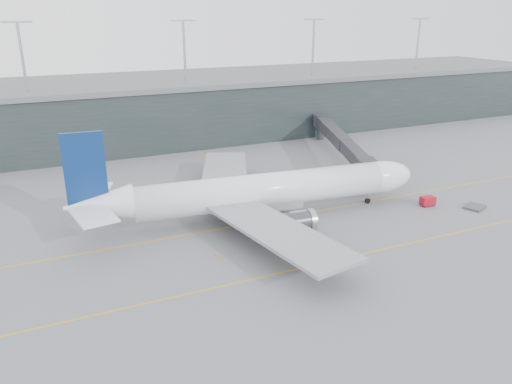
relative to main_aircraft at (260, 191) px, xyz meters
name	(u,v)px	position (x,y,z in m)	size (l,w,h in m)	color
ground	(246,213)	(-1.50, 2.53, -4.48)	(320.00, 320.00, 0.00)	slate
taxiline_a	(256,222)	(-1.50, -1.47, -4.47)	(160.00, 0.25, 0.02)	gold
taxiline_b	(306,267)	(-1.50, -17.47, -4.47)	(160.00, 0.25, 0.02)	gold
taxiline_lead_main	(230,175)	(3.50, 22.53, -4.47)	(0.25, 60.00, 0.02)	gold
terminal	(157,108)	(-1.50, 60.53, 3.14)	(240.00, 36.00, 29.00)	#1E282A
main_aircraft	(260,191)	(0.00, 0.00, 0.00)	(56.93, 53.23, 15.96)	white
jet_bridge	(327,137)	(27.94, 25.03, 0.36)	(17.09, 44.33, 6.46)	#29292D
gse_cart	(428,201)	(28.15, -7.07, -3.58)	(2.54, 1.79, 1.61)	#A10B1D
baggage_dolly	(475,207)	(34.73, -11.17, -4.27)	(3.45, 2.76, 0.34)	#3D3E43
uld_a	(206,195)	(-5.29, 11.36, -3.64)	(2.15, 1.96, 1.60)	#3B3B40
uld_b	(209,187)	(-3.75, 14.38, -3.38)	(2.73, 2.43, 2.09)	#3B3B40
uld_c	(232,190)	(-0.11, 11.93, -3.61)	(2.09, 1.81, 1.65)	#3B3B40
cone_nose	(427,196)	(30.97, -3.87, -4.14)	(0.42, 0.42, 0.67)	orange
cone_wing_stbd	(352,255)	(5.50, -17.59, -4.14)	(0.42, 0.42, 0.67)	orange
cone_wing_port	(272,182)	(9.07, 14.26, -4.10)	(0.48, 0.48, 0.76)	#CB420B
cone_tail	(218,254)	(-10.98, -10.00, -4.14)	(0.42, 0.42, 0.67)	orange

